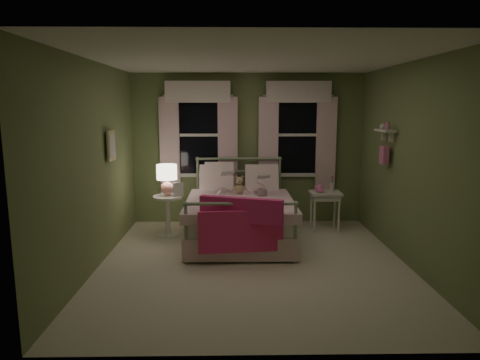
{
  "coord_description": "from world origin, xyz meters",
  "views": [
    {
      "loc": [
        -0.27,
        -5.34,
        2.03
      ],
      "look_at": [
        -0.16,
        0.67,
        1.0
      ],
      "focal_mm": 32.0,
      "sensor_mm": 36.0,
      "label": 1
    }
  ],
  "objects_px": {
    "teddy_bear": "(239,186)",
    "nightstand_right": "(325,198)",
    "nightstand_left": "(168,210)",
    "bed": "(239,216)",
    "table_lamp": "(167,177)",
    "child_left": "(222,174)",
    "child_right": "(257,175)"
  },
  "relations": [
    {
      "from": "bed",
      "to": "table_lamp",
      "type": "xyz_separation_m",
      "value": [
        -1.13,
        0.25,
        0.58
      ]
    },
    {
      "from": "bed",
      "to": "nightstand_right",
      "type": "height_order",
      "value": "bed"
    },
    {
      "from": "child_left",
      "to": "table_lamp",
      "type": "height_order",
      "value": "child_left"
    },
    {
      "from": "nightstand_left",
      "to": "nightstand_right",
      "type": "relative_size",
      "value": 1.02
    },
    {
      "from": "child_right",
      "to": "teddy_bear",
      "type": "xyz_separation_m",
      "value": [
        -0.28,
        -0.16,
        -0.16
      ]
    },
    {
      "from": "nightstand_right",
      "to": "bed",
      "type": "bearing_deg",
      "value": -159.61
    },
    {
      "from": "child_left",
      "to": "child_right",
      "type": "relative_size",
      "value": 1.05
    },
    {
      "from": "teddy_bear",
      "to": "table_lamp",
      "type": "xyz_separation_m",
      "value": [
        -1.13,
        -0.03,
        0.16
      ]
    },
    {
      "from": "child_left",
      "to": "teddy_bear",
      "type": "bearing_deg",
      "value": 157.0
    },
    {
      "from": "bed",
      "to": "child_left",
      "type": "height_order",
      "value": "child_left"
    },
    {
      "from": "teddy_bear",
      "to": "nightstand_right",
      "type": "bearing_deg",
      "value": 10.24
    },
    {
      "from": "nightstand_right",
      "to": "nightstand_left",
      "type": "bearing_deg",
      "value": -173.64
    },
    {
      "from": "bed",
      "to": "child_left",
      "type": "xyz_separation_m",
      "value": [
        -0.27,
        0.43,
        0.59
      ]
    },
    {
      "from": "teddy_bear",
      "to": "child_left",
      "type": "bearing_deg",
      "value": 150.5
    },
    {
      "from": "table_lamp",
      "to": "nightstand_right",
      "type": "distance_m",
      "value": 2.6
    },
    {
      "from": "teddy_bear",
      "to": "nightstand_right",
      "type": "xyz_separation_m",
      "value": [
        1.42,
        0.26,
        -0.24
      ]
    },
    {
      "from": "child_right",
      "to": "table_lamp",
      "type": "height_order",
      "value": "child_right"
    },
    {
      "from": "child_left",
      "to": "child_right",
      "type": "distance_m",
      "value": 0.56
    },
    {
      "from": "bed",
      "to": "child_right",
      "type": "height_order",
      "value": "child_right"
    },
    {
      "from": "bed",
      "to": "nightstand_right",
      "type": "bearing_deg",
      "value": 20.39
    },
    {
      "from": "nightstand_left",
      "to": "teddy_bear",
      "type": "bearing_deg",
      "value": 1.41
    },
    {
      "from": "teddy_bear",
      "to": "bed",
      "type": "bearing_deg",
      "value": -91.15
    },
    {
      "from": "teddy_bear",
      "to": "nightstand_right",
      "type": "relative_size",
      "value": 0.46
    },
    {
      "from": "table_lamp",
      "to": "teddy_bear",
      "type": "bearing_deg",
      "value": 1.41
    },
    {
      "from": "bed",
      "to": "child_right",
      "type": "distance_m",
      "value": 0.77
    },
    {
      "from": "teddy_bear",
      "to": "nightstand_left",
      "type": "height_order",
      "value": "teddy_bear"
    },
    {
      "from": "table_lamp",
      "to": "nightstand_right",
      "type": "height_order",
      "value": "table_lamp"
    },
    {
      "from": "bed",
      "to": "teddy_bear",
      "type": "distance_m",
      "value": 0.5
    },
    {
      "from": "child_left",
      "to": "nightstand_left",
      "type": "xyz_separation_m",
      "value": [
        -0.85,
        -0.19,
        -0.55
      ]
    },
    {
      "from": "child_right",
      "to": "nightstand_right",
      "type": "distance_m",
      "value": 1.22
    },
    {
      "from": "bed",
      "to": "nightstand_left",
      "type": "bearing_deg",
      "value": 167.65
    },
    {
      "from": "child_right",
      "to": "bed",
      "type": "bearing_deg",
      "value": 46.63
    }
  ]
}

